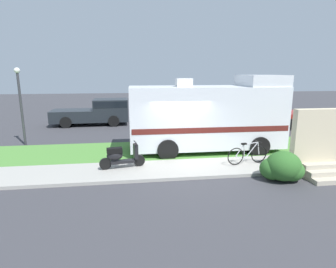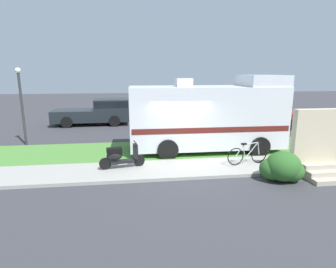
# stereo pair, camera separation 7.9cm
# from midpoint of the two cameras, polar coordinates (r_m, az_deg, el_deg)

# --- Properties ---
(ground_plane) EXTENTS (80.00, 80.00, 0.00)m
(ground_plane) POSITION_cam_midpoint_polar(r_m,az_deg,el_deg) (11.73, 2.52, -5.49)
(ground_plane) COLOR #38383D
(sidewalk) EXTENTS (24.00, 2.00, 0.12)m
(sidewalk) POSITION_cam_midpoint_polar(r_m,az_deg,el_deg) (10.60, 3.70, -7.18)
(sidewalk) COLOR #9E9B93
(sidewalk) RESTS_ON ground
(grass_strip) EXTENTS (24.00, 3.40, 0.08)m
(grass_strip) POSITION_cam_midpoint_polar(r_m,az_deg,el_deg) (13.14, 1.34, -3.31)
(grass_strip) COLOR #4C8438
(grass_strip) RESTS_ON ground
(motorhome_rv) EXTENTS (7.03, 2.61, 3.53)m
(motorhome_rv) POSITION_cam_midpoint_polar(r_m,az_deg,el_deg) (12.90, 8.12, 3.74)
(motorhome_rv) COLOR silver
(motorhome_rv) RESTS_ON ground
(scooter) EXTENTS (1.71, 0.60, 0.97)m
(scooter) POSITION_cam_midpoint_polar(r_m,az_deg,el_deg) (10.51, -10.01, -4.57)
(scooter) COLOR black
(scooter) RESTS_ON ground
(bicycle) EXTENTS (1.73, 0.52, 0.90)m
(bicycle) POSITION_cam_midpoint_polar(r_m,az_deg,el_deg) (11.26, 15.95, -4.06)
(bicycle) COLOR black
(bicycle) RESTS_ON ground
(pickup_truck_near) EXTENTS (5.68, 2.37, 1.83)m
(pickup_truck_near) POSITION_cam_midpoint_polar(r_m,az_deg,el_deg) (19.22, 17.01, 4.08)
(pickup_truck_near) COLOR maroon
(pickup_truck_near) RESTS_ON ground
(pickup_truck_far) EXTENTS (5.31, 2.28, 1.80)m
(pickup_truck_far) POSITION_cam_midpoint_polar(r_m,az_deg,el_deg) (20.26, -14.36, 4.62)
(pickup_truck_far) COLOR #1E2328
(pickup_truck_far) RESTS_ON ground
(porch_steps) EXTENTS (2.00, 1.26, 2.40)m
(porch_steps) POSITION_cam_midpoint_polar(r_m,az_deg,el_deg) (11.26, 28.75, -2.73)
(porch_steps) COLOR #B2A893
(porch_steps) RESTS_ON ground
(bush_by_porch) EXTENTS (1.45, 1.08, 1.02)m
(bush_by_porch) POSITION_cam_midpoint_polar(r_m,az_deg,el_deg) (10.19, 22.40, -6.43)
(bush_by_porch) COLOR #2D6026
(bush_by_porch) RESTS_ON ground
(bottle_green) EXTENTS (0.06, 0.06, 0.24)m
(bottle_green) POSITION_cam_midpoint_polar(r_m,az_deg,el_deg) (12.20, 27.61, -5.16)
(bottle_green) COLOR #B2B2B7
(bottle_green) RESTS_ON ground
(bottle_spare) EXTENTS (0.07, 0.07, 0.30)m
(bottle_spare) POSITION_cam_midpoint_polar(r_m,az_deg,el_deg) (12.68, 23.95, -4.05)
(bottle_spare) COLOR brown
(bottle_spare) RESTS_ON ground
(street_lamp_post) EXTENTS (0.28, 0.28, 3.88)m
(street_lamp_post) POSITION_cam_midpoint_polar(r_m,az_deg,el_deg) (15.59, -28.41, 6.48)
(street_lamp_post) COLOR #333338
(street_lamp_post) RESTS_ON ground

